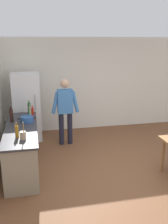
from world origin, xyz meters
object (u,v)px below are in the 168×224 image
Objects in this scene: bottle_wine_dark at (11,115)px; bottle_vinegar_tall at (30,112)px; bottle_sauce_red at (33,111)px; bottle_oil_amber at (17,131)px; bottle_wine_green at (29,109)px; utensil_jar at (23,135)px; refrigerator at (27,107)px; person at (65,108)px; cooking_pot at (27,119)px.

bottle_vinegar_tall is at bearing 24.77° from bottle_wine_dark.
bottle_sauce_red is at bearing 75.35° from bottle_vinegar_tall.
bottle_wine_dark is 1.21× the size of bottle_oil_amber.
bottle_wine_green is at bearing 51.35° from bottle_wine_dark.
bottle_vinegar_tall is (0.13, 1.24, 0.06)m from utensil_jar.
utensil_jar is 1.09m from bottle_wine_dark.
refrigerator is 5.62× the size of utensil_jar.
refrigerator is at bearing 86.09° from bottle_oil_amber.
refrigerator is 1.06× the size of person.
bottle_vinegar_tall is at bearing -104.65° from bottle_sauce_red.
person is 1.41m from bottle_wine_dark.
cooking_pot is at bearing -104.83° from bottle_vinegar_tall.
bottle_vinegar_tall is (-0.86, -0.46, 0.06)m from person.
bottle_oil_amber is at bearing -102.21° from bottle_sauce_red.
bottle_wine_green is at bearing -84.45° from refrigerator.
cooking_pot is at bearing -95.31° from bottle_wine_green.
utensil_jar is 1.00× the size of bottle_vinegar_tall.
refrigerator reaches higher than bottle_sauce_red.
bottle_vinegar_tall is 0.22m from bottle_sauce_red.
bottle_sauce_red is (0.07, -0.08, -0.05)m from bottle_wine_green.
utensil_jar is (-0.99, -1.70, 0.00)m from person.
bottle_wine_dark is at bearing 166.66° from cooking_pot.
cooking_pot is 0.28m from bottle_vinegar_tall.
bottle_vinegar_tall is at bearing 84.16° from utensil_jar.
bottle_wine_dark is (-1.26, -0.64, 0.07)m from person.
bottle_wine_green is at bearing 81.29° from bottle_oil_amber.
bottle_wine_green is 0.29m from bottle_vinegar_tall.
person is 5.31× the size of bottle_vinegar_tall.
utensil_jar is (-0.04, -2.25, 0.08)m from refrigerator.
bottle_vinegar_tall is at bearing -86.51° from bottle_wine_green.
refrigerator is 6.43× the size of bottle_oil_amber.
bottle_oil_amber is at bearing -124.61° from person.
refrigerator is 2.15m from bottle_oil_amber.
bottle_wine_green is 1.06× the size of bottle_vinegar_tall.
bottle_sauce_red reaches higher than cooking_pot.
bottle_oil_amber reaches higher than cooking_pot.
refrigerator is at bearing 90.88° from cooking_pot.
bottle_wine_green is at bearing 84.69° from cooking_pot.
person is at bearing 11.09° from bottle_wine_green.
utensil_jar is 1.25m from bottle_vinegar_tall.
utensil_jar is at bearing -95.84° from bottle_vinegar_tall.
person is 7.08× the size of bottle_sauce_red.
cooking_pot is 0.98m from utensil_jar.
bottle_wine_green is 1.43m from bottle_oil_amber.
person is 1.18m from cooking_pot.
utensil_jar is at bearing -94.08° from bottle_wine_green.
bottle_wine_dark is 1.00× the size of bottle_wine_green.
bottle_wine_dark is 1.06× the size of bottle_vinegar_tall.
person reaches higher than bottle_wine_dark.
bottle_sauce_red is 0.86× the size of bottle_oil_amber.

